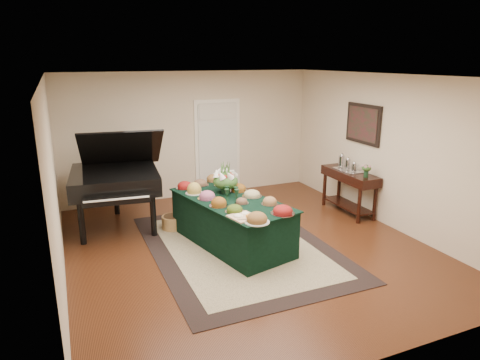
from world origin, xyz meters
name	(u,v)px	position (x,y,z in m)	size (l,w,h in m)	color
ground	(247,247)	(0.00, 0.00, 0.00)	(6.00, 6.00, 0.00)	black
area_rug	(239,246)	(-0.12, 0.06, 0.01)	(2.74, 3.83, 0.01)	black
kitchen_doorway	(218,148)	(0.60, 2.97, 1.02)	(1.05, 0.07, 2.10)	white
buffet_table	(231,222)	(-0.20, 0.21, 0.39)	(1.54, 2.40, 0.77)	black
food_platters	(228,195)	(-0.22, 0.27, 0.83)	(1.29, 2.49, 0.15)	silver
cutting_board	(243,215)	(-0.34, -0.60, 0.81)	(0.43, 0.43, 0.10)	tan
green_goblets	(232,193)	(-0.17, 0.25, 0.86)	(0.26, 0.30, 0.18)	black
floral_centerpiece	(225,178)	(-0.15, 0.57, 1.03)	(0.43, 0.43, 0.43)	black
grand_piano	(115,178)	(-1.79, 1.71, 0.91)	(1.73, 1.91, 1.80)	black
wicker_basket	(173,222)	(-0.92, 1.22, 0.12)	(0.39, 0.39, 0.24)	#9E7340
mahogany_sideboard	(349,181)	(2.50, 0.70, 0.65)	(0.45, 1.33, 0.84)	black
tea_service	(347,164)	(2.50, 0.81, 0.96)	(0.34, 0.58, 0.30)	silver
pink_bouquet	(366,169)	(2.50, 0.24, 1.01)	(0.19, 0.19, 0.25)	black
wall_painting	(363,124)	(2.72, 0.70, 1.75)	(0.05, 0.95, 0.75)	black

